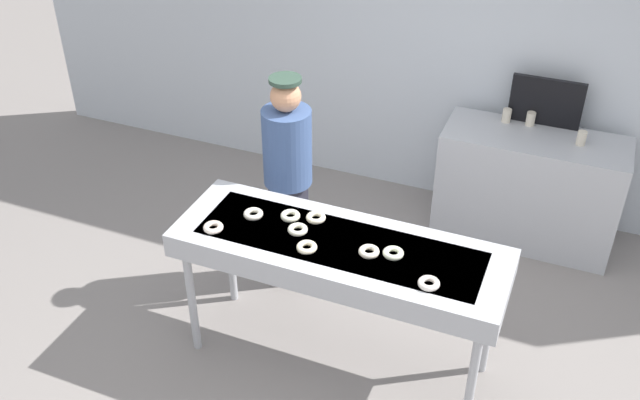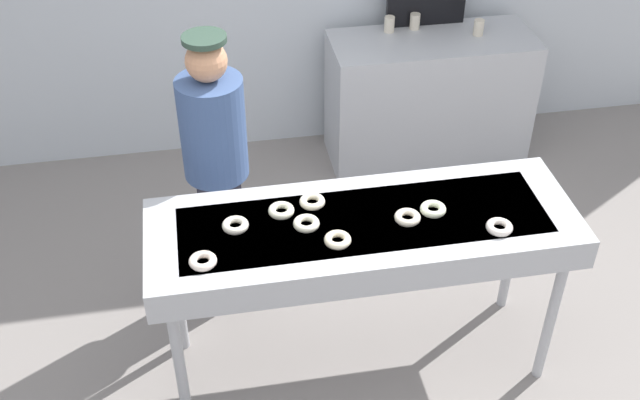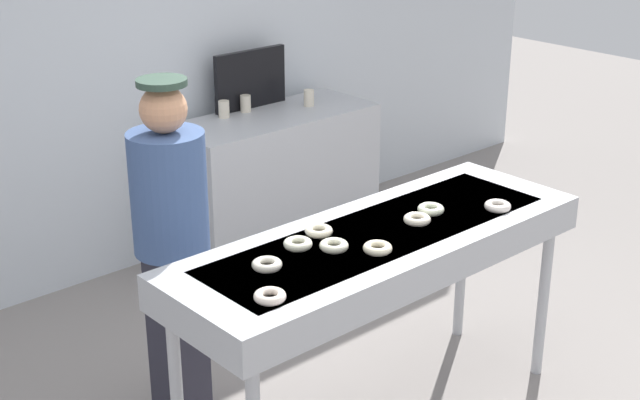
{
  "view_description": "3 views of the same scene",
  "coord_description": "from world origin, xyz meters",
  "px_view_note": "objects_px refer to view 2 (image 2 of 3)",
  "views": [
    {
      "loc": [
        1.21,
        -3.26,
        3.67
      ],
      "look_at": [
        -0.16,
        0.07,
        1.23
      ],
      "focal_mm": 40.13,
      "sensor_mm": 36.0,
      "label": 1
    },
    {
      "loc": [
        -0.72,
        -2.83,
        3.38
      ],
      "look_at": [
        -0.2,
        0.05,
        1.11
      ],
      "focal_mm": 44.0,
      "sensor_mm": 36.0,
      "label": 2
    },
    {
      "loc": [
        -2.71,
        -2.64,
        2.67
      ],
      "look_at": [
        -0.29,
        0.08,
        1.22
      ],
      "focal_mm": 51.3,
      "sensor_mm": 36.0,
      "label": 3
    }
  ],
  "objects_px": {
    "fryer_conveyor": "(363,234)",
    "sugar_donut_7": "(312,202)",
    "sugar_donut_1": "(306,223)",
    "sugar_donut_3": "(338,240)",
    "sugar_donut_2": "(499,227)",
    "sugar_donut_5": "(281,211)",
    "sugar_donut_4": "(235,225)",
    "paper_cup_0": "(479,28)",
    "paper_cup_2": "(415,21)",
    "sugar_donut_0": "(407,217)",
    "prep_counter": "(428,99)",
    "sugar_donut_8": "(433,209)",
    "paper_cup_1": "(389,24)",
    "worker_baker": "(216,159)",
    "sugar_donut_6": "(203,261)"
  },
  "relations": [
    {
      "from": "paper_cup_1",
      "to": "sugar_donut_7",
      "type": "bearing_deg",
      "value": -114.51
    },
    {
      "from": "sugar_donut_0",
      "to": "sugar_donut_1",
      "type": "bearing_deg",
      "value": 175.06
    },
    {
      "from": "paper_cup_1",
      "to": "sugar_donut_3",
      "type": "bearing_deg",
      "value": -109.95
    },
    {
      "from": "sugar_donut_4",
      "to": "sugar_donut_0",
      "type": "bearing_deg",
      "value": -6.03
    },
    {
      "from": "sugar_donut_3",
      "to": "paper_cup_2",
      "type": "relative_size",
      "value": 1.14
    },
    {
      "from": "sugar_donut_1",
      "to": "paper_cup_1",
      "type": "distance_m",
      "value": 2.27
    },
    {
      "from": "sugar_donut_2",
      "to": "sugar_donut_5",
      "type": "distance_m",
      "value": 1.04
    },
    {
      "from": "sugar_donut_3",
      "to": "worker_baker",
      "type": "bearing_deg",
      "value": 121.26
    },
    {
      "from": "prep_counter",
      "to": "sugar_donut_2",
      "type": "bearing_deg",
      "value": -98.54
    },
    {
      "from": "sugar_donut_1",
      "to": "paper_cup_0",
      "type": "height_order",
      "value": "paper_cup_0"
    },
    {
      "from": "paper_cup_2",
      "to": "sugar_donut_1",
      "type": "bearing_deg",
      "value": -118.13
    },
    {
      "from": "fryer_conveyor",
      "to": "sugar_donut_5",
      "type": "xyz_separation_m",
      "value": [
        -0.38,
        0.12,
        0.11
      ]
    },
    {
      "from": "sugar_donut_3",
      "to": "sugar_donut_4",
      "type": "bearing_deg",
      "value": 157.47
    },
    {
      "from": "sugar_donut_3",
      "to": "sugar_donut_5",
      "type": "distance_m",
      "value": 0.35
    },
    {
      "from": "fryer_conveyor",
      "to": "sugar_donut_5",
      "type": "distance_m",
      "value": 0.41
    },
    {
      "from": "sugar_donut_1",
      "to": "sugar_donut_4",
      "type": "distance_m",
      "value": 0.34
    },
    {
      "from": "sugar_donut_2",
      "to": "paper_cup_0",
      "type": "height_order",
      "value": "paper_cup_0"
    },
    {
      "from": "fryer_conveyor",
      "to": "sugar_donut_4",
      "type": "distance_m",
      "value": 0.62
    },
    {
      "from": "sugar_donut_7",
      "to": "prep_counter",
      "type": "xyz_separation_m",
      "value": [
        1.15,
        1.74,
        -0.55
      ]
    },
    {
      "from": "sugar_donut_2",
      "to": "paper_cup_2",
      "type": "xyz_separation_m",
      "value": [
        0.22,
        2.28,
        -0.01
      ]
    },
    {
      "from": "sugar_donut_0",
      "to": "sugar_donut_7",
      "type": "height_order",
      "value": "same"
    },
    {
      "from": "sugar_donut_0",
      "to": "sugar_donut_4",
      "type": "bearing_deg",
      "value": 173.97
    },
    {
      "from": "sugar_donut_4",
      "to": "sugar_donut_7",
      "type": "relative_size",
      "value": 1.0
    },
    {
      "from": "sugar_donut_4",
      "to": "worker_baker",
      "type": "height_order",
      "value": "worker_baker"
    },
    {
      "from": "sugar_donut_8",
      "to": "paper_cup_1",
      "type": "bearing_deg",
      "value": 81.65
    },
    {
      "from": "sugar_donut_1",
      "to": "worker_baker",
      "type": "xyz_separation_m",
      "value": [
        -0.38,
        0.69,
        -0.05
      ]
    },
    {
      "from": "sugar_donut_6",
      "to": "worker_baker",
      "type": "relative_size",
      "value": 0.07
    },
    {
      "from": "sugar_donut_8",
      "to": "sugar_donut_3",
      "type": "bearing_deg",
      "value": -164.25
    },
    {
      "from": "sugar_donut_3",
      "to": "paper_cup_0",
      "type": "distance_m",
      "value": 2.49
    },
    {
      "from": "paper_cup_0",
      "to": "paper_cup_2",
      "type": "height_order",
      "value": "same"
    },
    {
      "from": "sugar_donut_1",
      "to": "paper_cup_0",
      "type": "bearing_deg",
      "value": 51.45
    },
    {
      "from": "fryer_conveyor",
      "to": "sugar_donut_7",
      "type": "relative_size",
      "value": 16.48
    },
    {
      "from": "sugar_donut_2",
      "to": "sugar_donut_8",
      "type": "xyz_separation_m",
      "value": [
        -0.27,
        0.18,
        0.0
      ]
    },
    {
      "from": "prep_counter",
      "to": "fryer_conveyor",
      "type": "bearing_deg",
      "value": -115.93
    },
    {
      "from": "prep_counter",
      "to": "paper_cup_1",
      "type": "relative_size",
      "value": 12.82
    },
    {
      "from": "sugar_donut_6",
      "to": "paper_cup_0",
      "type": "height_order",
      "value": "paper_cup_0"
    },
    {
      "from": "sugar_donut_4",
      "to": "paper_cup_0",
      "type": "bearing_deg",
      "value": 45.17
    },
    {
      "from": "sugar_donut_8",
      "to": "sugar_donut_5",
      "type": "bearing_deg",
      "value": 170.6
    },
    {
      "from": "sugar_donut_6",
      "to": "worker_baker",
      "type": "bearing_deg",
      "value": 82.38
    },
    {
      "from": "sugar_donut_2",
      "to": "sugar_donut_3",
      "type": "distance_m",
      "value": 0.77
    },
    {
      "from": "sugar_donut_2",
      "to": "worker_baker",
      "type": "xyz_separation_m",
      "value": [
        -1.27,
        0.88,
        -0.05
      ]
    },
    {
      "from": "fryer_conveyor",
      "to": "sugar_donut_8",
      "type": "relative_size",
      "value": 16.48
    },
    {
      "from": "sugar_donut_1",
      "to": "paper_cup_2",
      "type": "relative_size",
      "value": 1.14
    },
    {
      "from": "sugar_donut_4",
      "to": "prep_counter",
      "type": "xyz_separation_m",
      "value": [
        1.54,
        1.86,
        -0.55
      ]
    },
    {
      "from": "sugar_donut_1",
      "to": "sugar_donut_3",
      "type": "distance_m",
      "value": 0.19
    },
    {
      "from": "sugar_donut_6",
      "to": "sugar_donut_7",
      "type": "bearing_deg",
      "value": 31.63
    },
    {
      "from": "sugar_donut_3",
      "to": "paper_cup_1",
      "type": "xyz_separation_m",
      "value": [
        0.81,
        2.22,
        -0.01
      ]
    },
    {
      "from": "sugar_donut_0",
      "to": "sugar_donut_4",
      "type": "xyz_separation_m",
      "value": [
        -0.82,
        0.09,
        0.0
      ]
    },
    {
      "from": "sugar_donut_5",
      "to": "sugar_donut_4",
      "type": "bearing_deg",
      "value": -162.49
    },
    {
      "from": "fryer_conveyor",
      "to": "sugar_donut_2",
      "type": "height_order",
      "value": "sugar_donut_2"
    }
  ]
}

